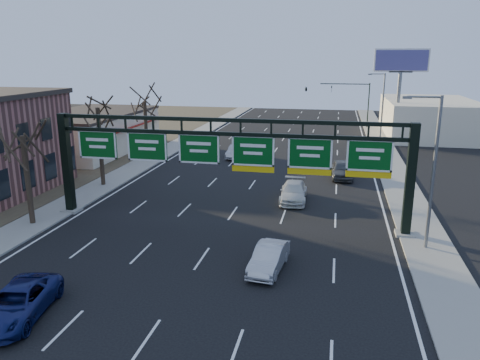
% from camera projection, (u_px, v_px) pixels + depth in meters
% --- Properties ---
extents(ground, '(160.00, 160.00, 0.00)m').
position_uv_depth(ground, '(191.00, 274.00, 24.51)').
color(ground, black).
rests_on(ground, ground).
extents(sidewalk_left, '(3.00, 120.00, 0.12)m').
position_uv_depth(sidewalk_left, '(128.00, 172.00, 45.93)').
color(sidewalk_left, gray).
rests_on(sidewalk_left, ground).
extents(sidewalk_right, '(3.00, 120.00, 0.12)m').
position_uv_depth(sidewalk_right, '(400.00, 186.00, 40.90)').
color(sidewalk_right, gray).
rests_on(sidewalk_right, ground).
extents(dirt_strip_left, '(21.00, 120.00, 0.06)m').
position_uv_depth(dirt_strip_left, '(18.00, 166.00, 48.33)').
color(dirt_strip_left, '#473D2B').
rests_on(dirt_strip_left, ground).
extents(lane_markings, '(21.60, 120.00, 0.01)m').
position_uv_depth(lane_markings, '(256.00, 179.00, 43.43)').
color(lane_markings, white).
rests_on(lane_markings, ground).
extents(sign_gantry, '(24.60, 1.20, 7.20)m').
position_uv_depth(sign_gantry, '(228.00, 157.00, 30.85)').
color(sign_gantry, black).
rests_on(sign_gantry, ground).
extents(cream_strip, '(10.90, 18.40, 4.70)m').
position_uv_depth(cream_strip, '(91.00, 132.00, 55.55)').
color(cream_strip, beige).
rests_on(cream_strip, ground).
extents(building_right_distant, '(12.00, 20.00, 5.00)m').
position_uv_depth(building_right_distant, '(429.00, 117.00, 67.25)').
color(building_right_distant, beige).
rests_on(building_right_distant, ground).
extents(tree_gantry, '(3.60, 3.60, 8.48)m').
position_uv_depth(tree_gantry, '(20.00, 120.00, 29.92)').
color(tree_gantry, '#31251B').
rests_on(tree_gantry, sidewalk_left).
extents(tree_mid, '(3.60, 3.60, 9.24)m').
position_uv_depth(tree_mid, '(97.00, 95.00, 39.19)').
color(tree_mid, '#31251B').
rests_on(tree_mid, sidewalk_left).
extents(tree_far, '(3.60, 3.60, 8.86)m').
position_uv_depth(tree_far, '(144.00, 91.00, 48.75)').
color(tree_far, '#31251B').
rests_on(tree_far, sidewalk_left).
extents(streetlight_near, '(2.15, 0.22, 9.00)m').
position_uv_depth(streetlight_near, '(432.00, 165.00, 26.43)').
color(streetlight_near, slate).
rests_on(streetlight_near, sidewalk_right).
extents(streetlight_far, '(2.15, 0.22, 9.00)m').
position_uv_depth(streetlight_far, '(382.00, 105.00, 58.60)').
color(streetlight_far, slate).
rests_on(streetlight_far, sidewalk_right).
extents(billboard_right, '(7.00, 0.50, 12.00)m').
position_uv_depth(billboard_right, '(401.00, 71.00, 61.79)').
color(billboard_right, slate).
rests_on(billboard_right, ground).
extents(traffic_signal_mast, '(10.16, 0.54, 7.00)m').
position_uv_depth(traffic_signal_mast, '(329.00, 92.00, 74.02)').
color(traffic_signal_mast, black).
rests_on(traffic_signal_mast, ground).
extents(car_blue_suv, '(3.08, 5.34, 1.40)m').
position_uv_depth(car_blue_suv, '(17.00, 303.00, 20.28)').
color(car_blue_suv, navy).
rests_on(car_blue_suv, ground).
extents(car_silver_sedan, '(1.88, 4.25, 1.36)m').
position_uv_depth(car_silver_sedan, '(269.00, 258.00, 24.84)').
color(car_silver_sedan, '#B0B0B5').
rests_on(car_silver_sedan, ground).
extents(car_white_wagon, '(2.19, 5.01, 1.43)m').
position_uv_depth(car_white_wagon, '(294.00, 192.00, 36.75)').
color(car_white_wagon, silver).
rests_on(car_white_wagon, ground).
extents(car_grey_far, '(2.10, 4.81, 1.61)m').
position_uv_depth(car_grey_far, '(342.00, 169.00, 43.61)').
color(car_grey_far, '#45474A').
rests_on(car_grey_far, ground).
extents(car_silver_distant, '(1.65, 4.26, 1.38)m').
position_uv_depth(car_silver_distant, '(236.00, 152.00, 52.26)').
color(car_silver_distant, '#A7A7AB').
rests_on(car_silver_distant, ground).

